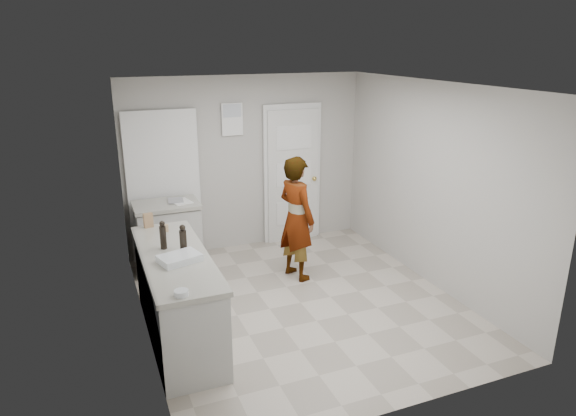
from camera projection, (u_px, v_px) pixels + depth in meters
name	position (u px, v px, depth m)	size (l,w,h in m)	color
ground	(301.00, 303.00, 6.03)	(4.00, 4.00, 0.00)	gray
room_shell	(236.00, 180.00, 7.38)	(4.00, 4.00, 4.00)	#AEACA5
main_counter	(178.00, 300.00, 5.21)	(0.64, 1.96, 0.93)	#B2B3AE
side_counter	(169.00, 239.00, 6.82)	(0.84, 0.61, 0.93)	#B2B3AE
person	(296.00, 218.00, 6.48)	(0.59, 0.38, 1.60)	silver
cake_mix_box	(148.00, 220.00, 5.78)	(0.10, 0.05, 0.17)	#A67453
spice_jar	(166.00, 228.00, 5.66)	(0.05, 0.05, 0.08)	tan
oil_cruet_a	(183.00, 239.00, 5.10)	(0.07, 0.07, 0.28)	black
oil_cruet_b	(163.00, 235.00, 5.17)	(0.07, 0.07, 0.30)	black
baking_dish	(180.00, 258.00, 4.90)	(0.44, 0.36, 0.07)	silver
egg_bowl	(181.00, 293.00, 4.24)	(0.12, 0.12, 0.05)	silver
papers	(181.00, 202.00, 6.73)	(0.23, 0.29, 0.01)	white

